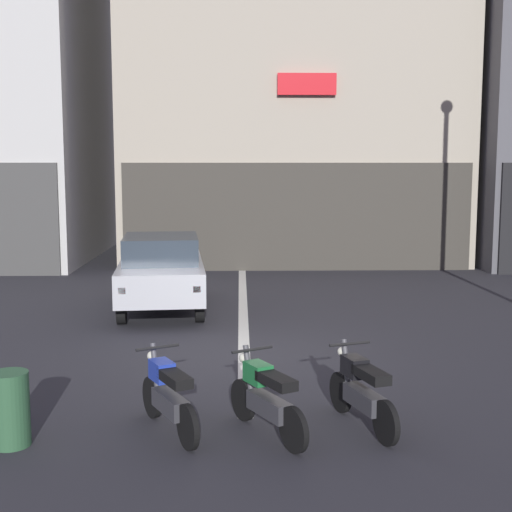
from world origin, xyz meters
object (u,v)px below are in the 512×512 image
motorcycle_blue_row_leftmost (168,395)px  motorcycle_black_row_centre (362,390)px  car_silver_crossing_near (161,270)px  trash_bin (10,409)px  motorcycle_green_row_left_mid (266,397)px

motorcycle_blue_row_leftmost → motorcycle_black_row_centre: same height
car_silver_crossing_near → trash_bin: size_ratio=4.99×
trash_bin → motorcycle_black_row_centre: bearing=6.6°
motorcycle_green_row_left_mid → motorcycle_black_row_centre: 1.18m
motorcycle_green_row_left_mid → motorcycle_blue_row_leftmost: bearing=174.2°
motorcycle_black_row_centre → trash_bin: (-4.06, -0.47, -0.03)m
motorcycle_blue_row_leftmost → trash_bin: 1.78m
car_silver_crossing_near → motorcycle_green_row_left_mid: bearing=-74.4°
car_silver_crossing_near → motorcycle_black_row_centre: (3.17, -6.97, -0.43)m
car_silver_crossing_near → motorcycle_green_row_left_mid: (2.01, -7.20, -0.43)m
car_silver_crossing_near → trash_bin: (-0.89, -7.44, -0.46)m
motorcycle_blue_row_leftmost → trash_bin: motorcycle_blue_row_leftmost is taller
motorcycle_green_row_left_mid → trash_bin: bearing=-175.2°
motorcycle_green_row_left_mid → motorcycle_black_row_centre: same height
motorcycle_blue_row_leftmost → trash_bin: size_ratio=1.79×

